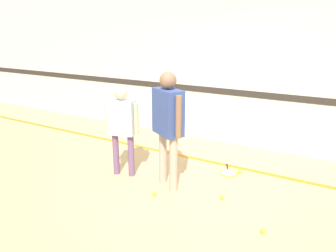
{
  "coord_description": "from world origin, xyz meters",
  "views": [
    {
      "loc": [
        2.06,
        -3.61,
        2.19
      ],
      "look_at": [
        -0.12,
        0.1,
        0.91
      ],
      "focal_mm": 35.0,
      "sensor_mm": 36.0,
      "label": 1
    }
  ],
  "objects_px": {
    "person_instructor": "(168,118)",
    "racket_spare_on_floor": "(229,173)",
    "tennis_ball_stray_right": "(263,231)",
    "tennis_ball_stray_left": "(222,197)",
    "tennis_ball_by_spare_racket": "(240,172)",
    "tennis_ball_near_instructor": "(154,194)",
    "person_student_left": "(122,122)"
  },
  "relations": [
    {
      "from": "tennis_ball_near_instructor",
      "to": "tennis_ball_by_spare_racket",
      "type": "xyz_separation_m",
      "value": [
        0.77,
        1.28,
        0.0
      ]
    },
    {
      "from": "person_instructor",
      "to": "tennis_ball_near_instructor",
      "type": "xyz_separation_m",
      "value": [
        -0.01,
        -0.36,
        -0.99
      ]
    },
    {
      "from": "person_instructor",
      "to": "person_student_left",
      "type": "xyz_separation_m",
      "value": [
        -0.79,
        -0.01,
        -0.17
      ]
    },
    {
      "from": "racket_spare_on_floor",
      "to": "tennis_ball_stray_left",
      "type": "distance_m",
      "value": 0.85
    },
    {
      "from": "person_instructor",
      "to": "tennis_ball_near_instructor",
      "type": "bearing_deg",
      "value": -62.22
    },
    {
      "from": "racket_spare_on_floor",
      "to": "tennis_ball_near_instructor",
      "type": "bearing_deg",
      "value": 127.88
    },
    {
      "from": "person_student_left",
      "to": "tennis_ball_stray_left",
      "type": "relative_size",
      "value": 20.9
    },
    {
      "from": "tennis_ball_near_instructor",
      "to": "tennis_ball_stray_right",
      "type": "xyz_separation_m",
      "value": [
        1.51,
        -0.1,
        0.0
      ]
    },
    {
      "from": "tennis_ball_stray_right",
      "to": "tennis_ball_stray_left",
      "type": "bearing_deg",
      "value": 144.24
    },
    {
      "from": "tennis_ball_near_instructor",
      "to": "tennis_ball_stray_left",
      "type": "bearing_deg",
      "value": 25.25
    },
    {
      "from": "person_instructor",
      "to": "racket_spare_on_floor",
      "type": "height_order",
      "value": "person_instructor"
    },
    {
      "from": "tennis_ball_near_instructor",
      "to": "racket_spare_on_floor",
      "type": "bearing_deg",
      "value": 63.09
    },
    {
      "from": "tennis_ball_near_instructor",
      "to": "tennis_ball_stray_right",
      "type": "relative_size",
      "value": 1.0
    },
    {
      "from": "tennis_ball_by_spare_racket",
      "to": "tennis_ball_stray_left",
      "type": "xyz_separation_m",
      "value": [
        0.06,
        -0.89,
        0.0
      ]
    },
    {
      "from": "tennis_ball_by_spare_racket",
      "to": "tennis_ball_stray_right",
      "type": "xyz_separation_m",
      "value": [
        0.74,
        -1.38,
        0.0
      ]
    },
    {
      "from": "racket_spare_on_floor",
      "to": "tennis_ball_stray_right",
      "type": "bearing_deg",
      "value": -170.97
    },
    {
      "from": "person_student_left",
      "to": "tennis_ball_stray_right",
      "type": "xyz_separation_m",
      "value": [
        2.29,
        -0.45,
        -0.82
      ]
    },
    {
      "from": "person_instructor",
      "to": "tennis_ball_by_spare_racket",
      "type": "bearing_deg",
      "value": 80.41
    },
    {
      "from": "racket_spare_on_floor",
      "to": "tennis_ball_stray_left",
      "type": "bearing_deg",
      "value": 169.27
    },
    {
      "from": "person_student_left",
      "to": "racket_spare_on_floor",
      "type": "relative_size",
      "value": 2.75
    },
    {
      "from": "racket_spare_on_floor",
      "to": "tennis_ball_near_instructor",
      "type": "xyz_separation_m",
      "value": [
        -0.62,
        -1.21,
        0.02
      ]
    },
    {
      "from": "person_instructor",
      "to": "tennis_ball_stray_right",
      "type": "bearing_deg",
      "value": 12.74
    },
    {
      "from": "person_student_left",
      "to": "tennis_ball_near_instructor",
      "type": "height_order",
      "value": "person_student_left"
    },
    {
      "from": "tennis_ball_stray_right",
      "to": "person_instructor",
      "type": "bearing_deg",
      "value": 163.09
    },
    {
      "from": "racket_spare_on_floor",
      "to": "tennis_ball_by_spare_racket",
      "type": "distance_m",
      "value": 0.17
    },
    {
      "from": "tennis_ball_stray_left",
      "to": "tennis_ball_by_spare_racket",
      "type": "bearing_deg",
      "value": 93.72
    },
    {
      "from": "person_instructor",
      "to": "tennis_ball_stray_left",
      "type": "bearing_deg",
      "value": 32.12
    },
    {
      "from": "tennis_ball_stray_left",
      "to": "racket_spare_on_floor",
      "type": "bearing_deg",
      "value": 104.47
    },
    {
      "from": "tennis_ball_near_instructor",
      "to": "tennis_ball_stray_right",
      "type": "distance_m",
      "value": 1.51
    },
    {
      "from": "tennis_ball_by_spare_racket",
      "to": "tennis_ball_stray_left",
      "type": "bearing_deg",
      "value": -86.28
    },
    {
      "from": "tennis_ball_near_instructor",
      "to": "tennis_ball_by_spare_racket",
      "type": "bearing_deg",
      "value": 59.04
    },
    {
      "from": "tennis_ball_near_instructor",
      "to": "tennis_ball_by_spare_racket",
      "type": "relative_size",
      "value": 1.0
    }
  ]
}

